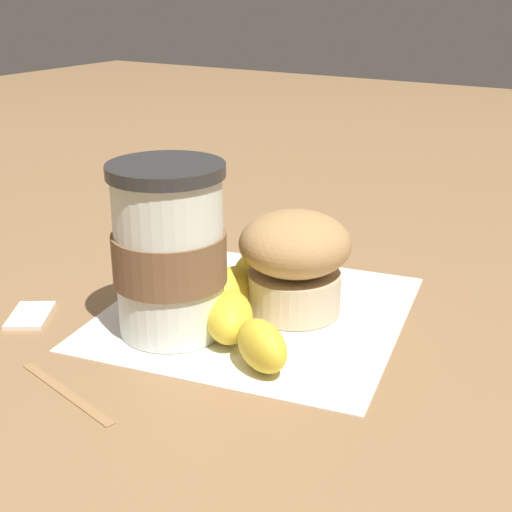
% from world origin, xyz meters
% --- Properties ---
extents(ground_plane, '(3.00, 3.00, 0.00)m').
position_xyz_m(ground_plane, '(0.00, 0.00, 0.00)').
color(ground_plane, '#936D47').
extents(paper_napkin, '(0.29, 0.29, 0.00)m').
position_xyz_m(paper_napkin, '(0.00, 0.00, 0.00)').
color(paper_napkin, white).
rests_on(paper_napkin, ground_plane).
extents(coffee_cup, '(0.09, 0.09, 0.14)m').
position_xyz_m(coffee_cup, '(-0.07, 0.04, 0.07)').
color(coffee_cup, silver).
rests_on(coffee_cup, paper_napkin).
extents(muffin, '(0.09, 0.09, 0.09)m').
position_xyz_m(muffin, '(0.02, -0.03, 0.05)').
color(muffin, beige).
rests_on(muffin, paper_napkin).
extents(banana, '(0.18, 0.13, 0.04)m').
position_xyz_m(banana, '(-0.03, -0.00, 0.02)').
color(banana, yellow).
rests_on(banana, paper_napkin).
extents(sugar_packet, '(0.06, 0.05, 0.01)m').
position_xyz_m(sugar_packet, '(-0.11, 0.16, 0.00)').
color(sugar_packet, white).
rests_on(sugar_packet, ground_plane).
extents(wooden_stirrer, '(0.03, 0.11, 0.00)m').
position_xyz_m(wooden_stirrer, '(-0.18, 0.04, 0.00)').
color(wooden_stirrer, '#9E7547').
rests_on(wooden_stirrer, ground_plane).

